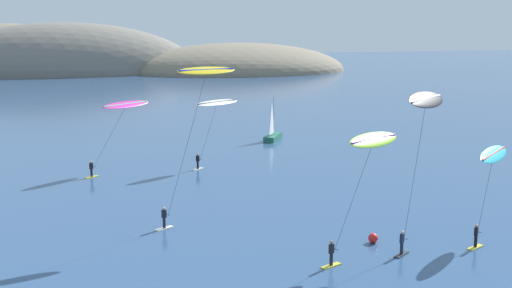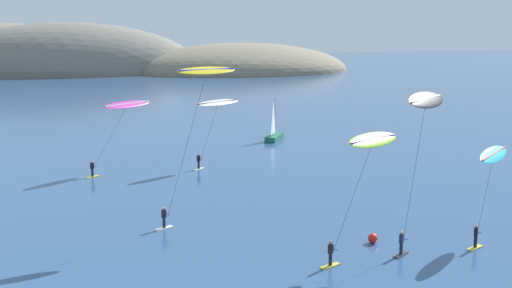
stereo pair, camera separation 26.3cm
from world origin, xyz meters
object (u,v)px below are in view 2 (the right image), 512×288
at_px(kitesurfer_cyan, 492,161).
at_px(kitesurfer_black, 424,110).
at_px(kitesurfer_yellow, 202,85).
at_px(kitesurfer_white, 216,108).
at_px(kitesurfer_magenta, 125,109).
at_px(marker_buoy, 373,238).
at_px(kitesurfer_lime, 369,150).
at_px(sailboat_near, 275,135).

xyz_separation_m(kitesurfer_cyan, kitesurfer_black, (-5.58, 0.12, 3.85)).
xyz_separation_m(kitesurfer_yellow, kitesurfer_white, (5.40, 19.48, -4.30)).
xyz_separation_m(kitesurfer_white, kitesurfer_magenta, (-9.60, 0.93, 0.07)).
distance_m(kitesurfer_cyan, kitesurfer_white, 31.76).
distance_m(kitesurfer_cyan, marker_buoy, 10.15).
bearing_deg(kitesurfer_magenta, kitesurfer_lime, -66.16).
height_order(kitesurfer_yellow, kitesurfer_cyan, kitesurfer_yellow).
bearing_deg(kitesurfer_black, kitesurfer_lime, -171.39).
bearing_deg(kitesurfer_magenta, kitesurfer_black, -59.14).
bearing_deg(kitesurfer_magenta, marker_buoy, -62.94).
bearing_deg(kitesurfer_yellow, marker_buoy, -38.10).
bearing_deg(marker_buoy, kitesurfer_black, -17.08).
height_order(kitesurfer_black, kitesurfer_white, kitesurfer_black).
relative_size(kitesurfer_cyan, kitesurfer_magenta, 0.86).
relative_size(kitesurfer_black, kitesurfer_white, 1.49).
height_order(sailboat_near, kitesurfer_magenta, kitesurfer_magenta).
relative_size(kitesurfer_white, marker_buoy, 10.27).
bearing_deg(kitesurfer_yellow, kitesurfer_magenta, 101.61).
relative_size(kitesurfer_white, kitesurfer_magenta, 0.95).
bearing_deg(sailboat_near, kitesurfer_lime, -99.62).
relative_size(kitesurfer_yellow, kitesurfer_lime, 1.48).
height_order(kitesurfer_white, marker_buoy, kitesurfer_white).
distance_m(kitesurfer_cyan, kitesurfer_lime, 9.99).
bearing_deg(kitesurfer_black, marker_buoy, 162.92).
bearing_deg(sailboat_near, kitesurfer_yellow, -116.36).
distance_m(kitesurfer_lime, marker_buoy, 7.00).
height_order(kitesurfer_lime, kitesurfer_white, kitesurfer_lime).
xyz_separation_m(sailboat_near, kitesurfer_black, (-2.95, -42.13, 8.83)).
bearing_deg(sailboat_near, kitesurfer_cyan, -86.44).
height_order(kitesurfer_yellow, kitesurfer_lime, kitesurfer_yellow).
height_order(sailboat_near, kitesurfer_cyan, kitesurfer_cyan).
distance_m(sailboat_near, kitesurfer_yellow, 38.22).
relative_size(sailboat_near, kitesurfer_white, 0.79).
relative_size(sailboat_near, kitesurfer_lime, 0.70).
relative_size(kitesurfer_yellow, kitesurfer_black, 1.13).
bearing_deg(kitesurfer_black, kitesurfer_white, 105.69).
bearing_deg(marker_buoy, sailboat_near, 81.74).
relative_size(kitesurfer_cyan, marker_buoy, 9.29).
bearing_deg(kitesurfer_lime, kitesurfer_white, 97.27).
distance_m(kitesurfer_cyan, kitesurfer_magenta, 37.63).
xyz_separation_m(sailboat_near, kitesurfer_magenta, (-20.57, -12.64, 5.77)).
distance_m(kitesurfer_cyan, kitesurfer_black, 6.78).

